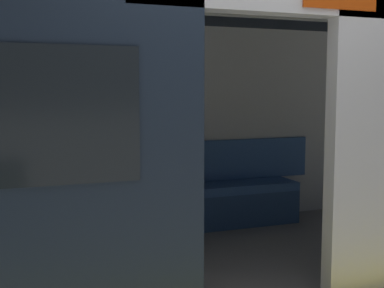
% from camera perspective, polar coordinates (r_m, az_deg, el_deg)
% --- Properties ---
extents(train_car, '(6.40, 2.49, 2.27)m').
position_cam_1_polar(train_car, '(4.30, 0.61, 6.20)').
color(train_car, silver).
rests_on(train_car, ground_plane).
extents(bench_seat, '(2.86, 0.44, 0.46)m').
position_cam_1_polar(bench_seat, '(5.29, -2.36, -6.11)').
color(bench_seat, '#38609E').
rests_on(bench_seat, ground_plane).
extents(person_seated, '(0.55, 0.69, 1.18)m').
position_cam_1_polar(person_seated, '(5.11, -4.79, -2.84)').
color(person_seated, '#4C8CC6').
rests_on(person_seated, ground_plane).
extents(handbag, '(0.26, 0.15, 0.17)m').
position_cam_1_polar(handbag, '(5.38, -0.26, -3.82)').
color(handbag, maroon).
rests_on(handbag, bench_seat).
extents(book, '(0.24, 0.27, 0.03)m').
position_cam_1_polar(book, '(5.14, -9.03, -5.17)').
color(book, silver).
rests_on(book, bench_seat).
extents(grab_pole_door, '(0.04, 0.04, 2.13)m').
position_cam_1_polar(grab_pole_door, '(3.58, -0.76, -0.43)').
color(grab_pole_door, silver).
rests_on(grab_pole_door, ground_plane).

